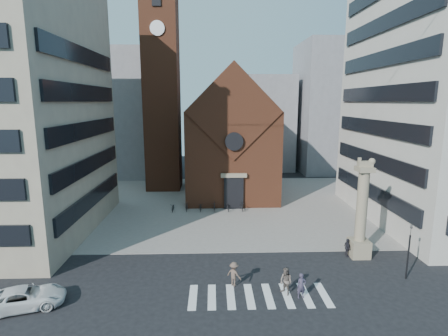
{
  "coord_description": "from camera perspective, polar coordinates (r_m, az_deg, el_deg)",
  "views": [
    {
      "loc": [
        -2.59,
        -24.93,
        13.23
      ],
      "look_at": [
        -1.5,
        8.0,
        6.92
      ],
      "focal_mm": 28.0,
      "sensor_mm": 36.0,
      "label": 1
    }
  ],
  "objects": [
    {
      "name": "ground",
      "position": [
        28.34,
        3.73,
        -17.01
      ],
      "size": [
        120.0,
        120.0,
        0.0
      ],
      "primitive_type": "plane",
      "color": "black",
      "rests_on": "ground"
    },
    {
      "name": "piazza",
      "position": [
        45.94,
        1.42,
        -5.86
      ],
      "size": [
        46.0,
        30.0,
        0.05
      ],
      "primitive_type": "cube",
      "color": "gray",
      "rests_on": "ground"
    },
    {
      "name": "zebra_crossing",
      "position": [
        25.8,
        5.71,
        -20.05
      ],
      "size": [
        10.2,
        3.2,
        0.01
      ],
      "primitive_type": null,
      "color": "white",
      "rests_on": "ground"
    },
    {
      "name": "church",
      "position": [
        50.3,
        1.07,
        4.86
      ],
      "size": [
        12.0,
        16.65,
        18.0
      ],
      "color": "brown",
      "rests_on": "ground"
    },
    {
      "name": "campanile",
      "position": [
        53.5,
        -10.13,
        13.36
      ],
      "size": [
        5.5,
        5.5,
        31.2
      ],
      "color": "brown",
      "rests_on": "ground"
    },
    {
      "name": "bg_block_left",
      "position": [
        67.26,
        -17.09,
        8.47
      ],
      "size": [
        16.0,
        14.0,
        22.0
      ],
      "primitive_type": "cube",
      "color": "gray",
      "rests_on": "ground"
    },
    {
      "name": "bg_block_mid",
      "position": [
        70.58,
        5.14,
        7.36
      ],
      "size": [
        14.0,
        12.0,
        18.0
      ],
      "primitive_type": "cube",
      "color": "gray",
      "rests_on": "ground"
    },
    {
      "name": "bg_block_right",
      "position": [
        71.31,
        18.53,
        9.3
      ],
      "size": [
        16.0,
        14.0,
        24.0
      ],
      "primitive_type": "cube",
      "color": "gray",
      "rests_on": "ground"
    },
    {
      "name": "lion_column",
      "position": [
        32.16,
        21.47,
        -7.63
      ],
      "size": [
        1.63,
        1.6,
        8.68
      ],
      "color": "gray",
      "rests_on": "ground"
    },
    {
      "name": "traffic_light",
      "position": [
        30.08,
        27.92,
        -11.81
      ],
      "size": [
        0.13,
        0.16,
        4.3
      ],
      "color": "black",
      "rests_on": "ground"
    },
    {
      "name": "white_car",
      "position": [
        27.41,
        -29.82,
        -17.91
      ],
      "size": [
        5.44,
        3.66,
        1.38
      ],
      "primitive_type": "imported",
      "rotation": [
        0.0,
        0.0,
        1.87
      ],
      "color": "silver",
      "rests_on": "ground"
    },
    {
      "name": "pedestrian_0",
      "position": [
        25.61,
        12.54,
        -18.27
      ],
      "size": [
        0.7,
        0.52,
        1.76
      ],
      "primitive_type": "imported",
      "rotation": [
        0.0,
        0.0,
        0.17
      ],
      "color": "#373144",
      "rests_on": "ground"
    },
    {
      "name": "pedestrian_1",
      "position": [
        25.76,
        10.08,
        -17.76
      ],
      "size": [
        1.15,
        1.19,
        1.93
      ],
      "primitive_type": "imported",
      "rotation": [
        0.0,
        0.0,
        -0.92
      ],
      "color": "#5E534B",
      "rests_on": "ground"
    },
    {
      "name": "pedestrian_2",
      "position": [
        32.69,
        19.48,
        -12.15
      ],
      "size": [
        0.49,
        0.98,
        1.6
      ],
      "primitive_type": "imported",
      "rotation": [
        0.0,
        0.0,
        1.68
      ],
      "color": "#222128",
      "rests_on": "ground"
    },
    {
      "name": "pedestrian_3",
      "position": [
        26.46,
        1.65,
        -16.91
      ],
      "size": [
        1.34,
        1.24,
        1.81
      ],
      "primitive_type": "imported",
      "rotation": [
        0.0,
        0.0,
        2.49
      ],
      "color": "brown",
      "rests_on": "ground"
    },
    {
      "name": "scooter_0",
      "position": [
        43.26,
        -8.32,
        -6.36
      ],
      "size": [
        0.66,
        1.8,
        0.94
      ],
      "primitive_type": "imported",
      "rotation": [
        0.0,
        0.0,
        0.02
      ],
      "color": "black",
      "rests_on": "piazza"
    },
    {
      "name": "scooter_1",
      "position": [
        43.09,
        -6.09,
        -6.3
      ],
      "size": [
        0.52,
        1.75,
        1.05
      ],
      "primitive_type": "imported",
      "rotation": [
        0.0,
        0.0,
        0.02
      ],
      "color": "black",
      "rests_on": "piazza"
    },
    {
      "name": "scooter_2",
      "position": [
        43.02,
        -3.83,
        -6.37
      ],
      "size": [
        0.66,
        1.8,
        0.94
      ],
      "primitive_type": "imported",
      "rotation": [
        0.0,
        0.0,
        0.02
      ],
      "color": "black",
      "rests_on": "piazza"
    },
    {
      "name": "scooter_3",
      "position": [
        42.97,
        -1.58,
        -6.29
      ],
      "size": [
        0.52,
        1.75,
        1.05
      ],
      "primitive_type": "imported",
      "rotation": [
        0.0,
        0.0,
        0.02
      ],
      "color": "black",
      "rests_on": "piazza"
    },
    {
      "name": "scooter_4",
      "position": [
        43.03,
        0.68,
        -6.34
      ],
      "size": [
        0.66,
        1.8,
        0.94
      ],
      "primitive_type": "imported",
      "rotation": [
        0.0,
        0.0,
        0.02
      ],
      "color": "black",
      "rests_on": "piazza"
    },
    {
      "name": "scooter_5",
      "position": [
        43.12,
        2.93,
        -6.24
      ],
      "size": [
        0.52,
        1.75,
        1.05
      ],
      "primitive_type": "imported",
      "rotation": [
        0.0,
        0.0,
        0.02
      ],
      "color": "black",
      "rests_on": "piazza"
    }
  ]
}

